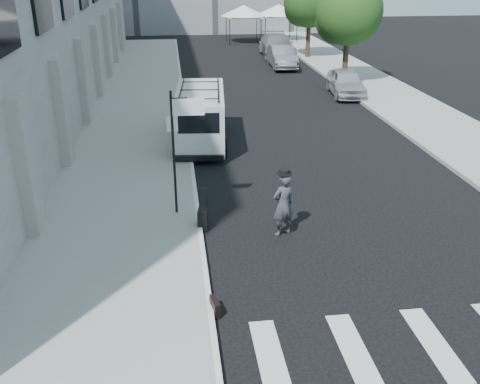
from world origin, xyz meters
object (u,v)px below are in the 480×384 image
object	(u,v)px
parked_car_a	(346,82)
parked_car_c	(277,46)
businessman	(283,205)
briefcase	(215,307)
suitcase	(203,219)
cargo_van	(201,115)
parked_car_b	(282,57)

from	to	relation	value
parked_car_a	parked_car_c	bearing A→B (deg)	101.72
businessman	briefcase	distance (m)	3.95
suitcase	businessman	bearing A→B (deg)	-5.10
parked_car_a	cargo_van	bearing A→B (deg)	-132.90
parked_car_b	briefcase	bearing A→B (deg)	-102.40
businessman	parked_car_c	xyz separation A→B (m)	(5.33, 28.52, -0.05)
suitcase	cargo_van	bearing A→B (deg)	97.36
cargo_van	parked_car_c	size ratio (longest dim) A/B	1.01
suitcase	parked_car_b	bearing A→B (deg)	84.02
suitcase	parked_car_a	size ratio (longest dim) A/B	0.28
businessman	suitcase	world-z (taller)	businessman
parked_car_b	businessman	bearing A→B (deg)	-99.53
suitcase	parked_car_b	xyz separation A→B (m)	(6.90, 23.38, 0.43)
suitcase	parked_car_c	world-z (taller)	parked_car_c
parked_car_a	briefcase	bearing A→B (deg)	-108.82
parked_car_c	briefcase	bearing A→B (deg)	-101.49
suitcase	parked_car_c	xyz separation A→B (m)	(7.42, 27.94, 0.52)
parked_car_c	suitcase	bearing A→B (deg)	-103.23
briefcase	suitcase	distance (m)	3.86
parked_car_a	parked_car_c	xyz separation A→B (m)	(-1.28, 13.09, 0.12)
briefcase	parked_car_b	size ratio (longest dim) A/B	0.10
businessman	suitcase	xyz separation A→B (m)	(-2.09, 0.58, -0.57)
briefcase	suitcase	bearing A→B (deg)	78.72
parked_car_a	parked_car_b	bearing A→B (deg)	108.04
suitcase	parked_car_b	size ratio (longest dim) A/B	0.26
briefcase	parked_car_c	world-z (taller)	parked_car_c
suitcase	parked_car_b	world-z (taller)	parked_car_b
briefcase	cargo_van	xyz separation A→B (m)	(0.42, 11.51, 0.94)
businessman	suitcase	distance (m)	2.24
businessman	parked_car_b	size ratio (longest dim) A/B	0.39
businessman	parked_car_b	bearing A→B (deg)	-124.34
businessman	parked_car_b	xyz separation A→B (m)	(4.81, 23.96, -0.14)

